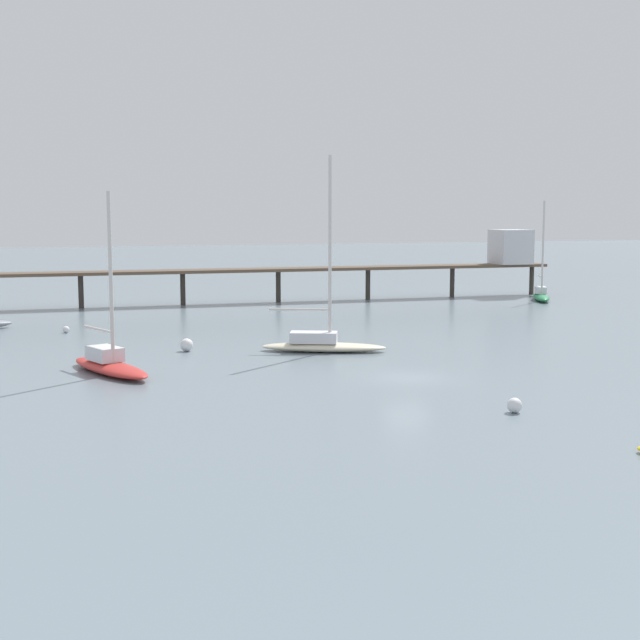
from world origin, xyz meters
TOP-DOWN VIEW (x-y plane):
  - ground_plane at (0.00, 0.00)m, footprint 400.00×400.00m
  - pier at (13.34, 41.33)m, footprint 70.05×6.11m
  - sailboat_red at (-15.39, 6.75)m, footprint 4.71×8.22m
  - sailboat_green at (31.05, 34.16)m, footprint 4.32×6.67m
  - sailboat_cream at (-1.46, 10.16)m, footprint 8.35×5.18m
  - mooring_buoy_outer at (-16.85, 24.90)m, footprint 0.52×0.52m
  - mooring_buoy_inner at (-9.81, 13.11)m, footprint 0.86×0.86m
  - mooring_buoy_near at (1.07, -9.32)m, footprint 0.69×0.69m

SIDE VIEW (x-z plane):
  - ground_plane at x=0.00m, z-range 0.00..0.00m
  - mooring_buoy_outer at x=-16.85m, z-range 0.00..0.52m
  - mooring_buoy_near at x=1.07m, z-range 0.00..0.69m
  - mooring_buoy_inner at x=-9.81m, z-range 0.00..0.86m
  - sailboat_red at x=-15.39m, z-range -4.47..5.76m
  - sailboat_green at x=31.05m, z-range -4.44..5.84m
  - sailboat_cream at x=-1.46m, z-range -5.63..7.08m
  - pier at x=13.34m, z-range 0.48..7.70m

